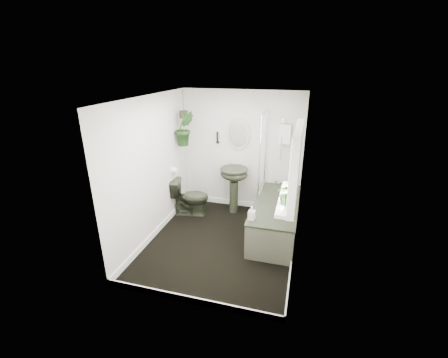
# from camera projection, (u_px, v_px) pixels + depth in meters

# --- Properties ---
(floor) EXTENTS (2.30, 2.80, 0.02)m
(floor) POSITION_uv_depth(u_px,v_px,m) (222.00, 242.00, 4.91)
(floor) COLOR black
(floor) RESTS_ON ground
(ceiling) EXTENTS (2.30, 2.80, 0.02)m
(ceiling) POSITION_uv_depth(u_px,v_px,m) (221.00, 97.00, 4.07)
(ceiling) COLOR white
(ceiling) RESTS_ON ground
(wall_back) EXTENTS (2.30, 0.02, 2.30)m
(wall_back) POSITION_uv_depth(u_px,v_px,m) (242.00, 151.00, 5.75)
(wall_back) COLOR silver
(wall_back) RESTS_ON ground
(wall_front) EXTENTS (2.30, 0.02, 2.30)m
(wall_front) POSITION_uv_depth(u_px,v_px,m) (185.00, 221.00, 3.22)
(wall_front) COLOR silver
(wall_front) RESTS_ON ground
(wall_left) EXTENTS (0.02, 2.80, 2.30)m
(wall_left) POSITION_uv_depth(u_px,v_px,m) (152.00, 169.00, 4.78)
(wall_left) COLOR silver
(wall_left) RESTS_ON ground
(wall_right) EXTENTS (0.02, 2.80, 2.30)m
(wall_right) POSITION_uv_depth(u_px,v_px,m) (301.00, 184.00, 4.20)
(wall_right) COLOR silver
(wall_right) RESTS_ON ground
(skirting) EXTENTS (2.30, 2.80, 0.10)m
(skirting) POSITION_uv_depth(u_px,v_px,m) (222.00, 239.00, 4.89)
(skirting) COLOR white
(skirting) RESTS_ON floor
(bathtub) EXTENTS (0.72, 1.72, 0.58)m
(bathtub) POSITION_uv_depth(u_px,v_px,m) (275.00, 218.00, 5.05)
(bathtub) COLOR black
(bathtub) RESTS_ON floor
(bath_screen) EXTENTS (0.04, 0.72, 1.40)m
(bath_screen) POSITION_uv_depth(u_px,v_px,m) (263.00, 153.00, 5.21)
(bath_screen) COLOR silver
(bath_screen) RESTS_ON bathtub
(shower_box) EXTENTS (0.20, 0.10, 0.35)m
(shower_box) POSITION_uv_depth(u_px,v_px,m) (285.00, 134.00, 5.34)
(shower_box) COLOR white
(shower_box) RESTS_ON wall_back
(oval_mirror) EXTENTS (0.46, 0.03, 0.62)m
(oval_mirror) POSITION_uv_depth(u_px,v_px,m) (238.00, 134.00, 5.61)
(oval_mirror) COLOR #BBB389
(oval_mirror) RESTS_ON wall_back
(wall_sconce) EXTENTS (0.04, 0.04, 0.22)m
(wall_sconce) POSITION_uv_depth(u_px,v_px,m) (217.00, 138.00, 5.74)
(wall_sconce) COLOR black
(wall_sconce) RESTS_ON wall_back
(toilet_roll_holder) EXTENTS (0.11, 0.11, 0.11)m
(toilet_roll_holder) POSITION_uv_depth(u_px,v_px,m) (174.00, 170.00, 5.48)
(toilet_roll_holder) COLOR white
(toilet_roll_holder) RESTS_ON wall_left
(window_recess) EXTENTS (0.08, 1.00, 0.90)m
(window_recess) POSITION_uv_depth(u_px,v_px,m) (296.00, 165.00, 3.40)
(window_recess) COLOR white
(window_recess) RESTS_ON wall_right
(window_sill) EXTENTS (0.18, 1.00, 0.04)m
(window_sill) POSITION_uv_depth(u_px,v_px,m) (287.00, 198.00, 3.58)
(window_sill) COLOR white
(window_sill) RESTS_ON wall_right
(window_blinds) EXTENTS (0.01, 0.86, 0.76)m
(window_blinds) POSITION_uv_depth(u_px,v_px,m) (292.00, 165.00, 3.42)
(window_blinds) COLOR white
(window_blinds) RESTS_ON wall_right
(toilet) EXTENTS (0.76, 0.54, 0.71)m
(toilet) POSITION_uv_depth(u_px,v_px,m) (190.00, 197.00, 5.70)
(toilet) COLOR black
(toilet) RESTS_ON floor
(pedestal_sink) EXTENTS (0.60, 0.53, 0.90)m
(pedestal_sink) POSITION_uv_depth(u_px,v_px,m) (234.00, 190.00, 5.75)
(pedestal_sink) COLOR black
(pedestal_sink) RESTS_ON floor
(sill_plant) EXTENTS (0.24, 0.22, 0.24)m
(sill_plant) POSITION_uv_depth(u_px,v_px,m) (287.00, 194.00, 3.34)
(sill_plant) COLOR black
(sill_plant) RESTS_ON window_sill
(hanging_plant) EXTENTS (0.44, 0.42, 0.63)m
(hanging_plant) POSITION_uv_depth(u_px,v_px,m) (184.00, 129.00, 5.41)
(hanging_plant) COLOR black
(hanging_plant) RESTS_ON ceiling
(soap_bottle) EXTENTS (0.10, 0.10, 0.21)m
(soap_bottle) POSITION_uv_depth(u_px,v_px,m) (252.00, 213.00, 4.39)
(soap_bottle) COLOR black
(soap_bottle) RESTS_ON bathtub
(hanging_pot) EXTENTS (0.16, 0.16, 0.12)m
(hanging_pot) POSITION_uv_depth(u_px,v_px,m) (184.00, 114.00, 5.32)
(hanging_pot) COLOR black
(hanging_pot) RESTS_ON ceiling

